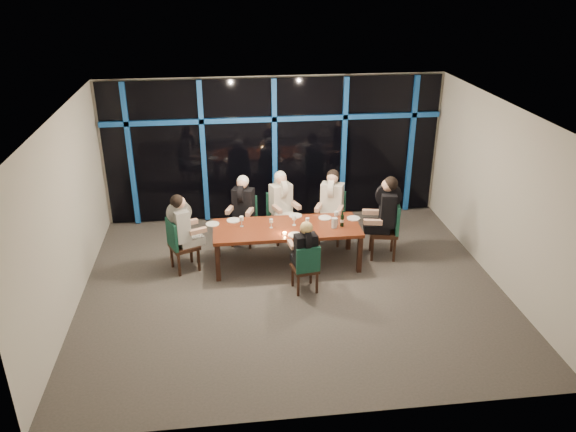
{
  "coord_description": "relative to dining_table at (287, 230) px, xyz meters",
  "views": [
    {
      "loc": [
        -1.06,
        -8.12,
        5.04
      ],
      "look_at": [
        0.0,
        0.6,
        1.05
      ],
      "focal_mm": 35.0,
      "sensor_mm": 36.0,
      "label": 1
    }
  ],
  "objects": [
    {
      "name": "room",
      "position": [
        0.0,
        -0.8,
        1.34
      ],
      "size": [
        7.04,
        7.0,
        3.02
      ],
      "color": "#57514D",
      "rests_on": "ground"
    },
    {
      "name": "window_wall",
      "position": [
        0.01,
        2.13,
        0.87
      ],
      "size": [
        6.86,
        0.43,
        2.94
      ],
      "color": "black",
      "rests_on": "ground"
    },
    {
      "name": "dining_table",
      "position": [
        0.0,
        0.0,
        0.0
      ],
      "size": [
        2.6,
        1.0,
        0.75
      ],
      "color": "maroon",
      "rests_on": "ground"
    },
    {
      "name": "chair_far_left",
      "position": [
        -0.7,
        0.97,
        -0.15
      ],
      "size": [
        0.57,
        0.57,
        0.96
      ],
      "rotation": [
        0.0,
        0.0,
        -0.36
      ],
      "color": "#321A10",
      "rests_on": "ground"
    },
    {
      "name": "chair_far_mid",
      "position": [
        -0.01,
        1.04,
        -0.14
      ],
      "size": [
        0.58,
        0.58,
        0.98
      ],
      "rotation": [
        0.0,
        0.0,
        0.36
      ],
      "color": "#321A10",
      "rests_on": "ground"
    },
    {
      "name": "chair_far_right",
      "position": [
        1.0,
        0.87,
        -0.12
      ],
      "size": [
        0.61,
        0.61,
        1.01
      ],
      "rotation": [
        0.0,
        0.0,
        -0.4
      ],
      "color": "#321A10",
      "rests_on": "ground"
    },
    {
      "name": "chair_end_left",
      "position": [
        -1.9,
        0.0,
        -0.13
      ],
      "size": [
        0.6,
        0.6,
        0.99
      ],
      "rotation": [
        0.0,
        0.0,
        1.98
      ],
      "color": "#321A10",
      "rests_on": "ground"
    },
    {
      "name": "chair_end_right",
      "position": [
        1.9,
        0.07,
        -0.08
      ],
      "size": [
        0.59,
        0.59,
        1.08
      ],
      "rotation": [
        0.0,
        0.0,
        4.52
      ],
      "color": "#321A10",
      "rests_on": "ground"
    },
    {
      "name": "chair_near_mid",
      "position": [
        0.21,
        -0.99,
        -0.2
      ],
      "size": [
        0.46,
        0.46,
        0.87
      ],
      "rotation": [
        0.0,
        0.0,
        3.3
      ],
      "color": "#321A10",
      "rests_on": "ground"
    },
    {
      "name": "diner_far_left",
      "position": [
        -0.73,
        0.9,
        0.23
      ],
      "size": [
        0.58,
        0.65,
        0.93
      ],
      "rotation": [
        0.0,
        0.0,
        -0.36
      ],
      "color": "black",
      "rests_on": "ground"
    },
    {
      "name": "diner_far_mid",
      "position": [
        0.02,
        0.97,
        0.25
      ],
      "size": [
        0.59,
        0.67,
        0.95
      ],
      "rotation": [
        0.0,
        0.0,
        0.36
      ],
      "color": "silver",
      "rests_on": "ground"
    },
    {
      "name": "diner_far_right",
      "position": [
        0.96,
        0.8,
        0.28
      ],
      "size": [
        0.63,
        0.69,
        0.98
      ],
      "rotation": [
        0.0,
        0.0,
        -0.4
      ],
      "color": "silver",
      "rests_on": "ground"
    },
    {
      "name": "diner_end_left",
      "position": [
        -1.82,
        0.03,
        0.26
      ],
      "size": [
        0.68,
        0.62,
        0.96
      ],
      "rotation": [
        0.0,
        0.0,
        1.98
      ],
      "color": "black",
      "rests_on": "ground"
    },
    {
      "name": "diner_end_right",
      "position": [
        1.81,
        0.09,
        0.35
      ],
      "size": [
        0.72,
        0.59,
        1.05
      ],
      "rotation": [
        0.0,
        0.0,
        4.52
      ],
      "color": "black",
      "rests_on": "ground"
    },
    {
      "name": "diner_near_mid",
      "position": [
        0.19,
        -0.91,
        0.15
      ],
      "size": [
        0.47,
        0.57,
        0.85
      ],
      "rotation": [
        0.0,
        0.0,
        3.3
      ],
      "color": "black",
      "rests_on": "ground"
    },
    {
      "name": "plate_far_left",
      "position": [
        -0.93,
        0.37,
        0.08
      ],
      "size": [
        0.24,
        0.24,
        0.01
      ],
      "primitive_type": "cylinder",
      "color": "white",
      "rests_on": "dining_table"
    },
    {
      "name": "plate_far_mid",
      "position": [
        0.22,
        0.44,
        0.08
      ],
      "size": [
        0.24,
        0.24,
        0.01
      ],
      "primitive_type": "cylinder",
      "color": "white",
      "rests_on": "dining_table"
    },
    {
      "name": "plate_far_right",
      "position": [
        0.74,
        0.28,
        0.08
      ],
      "size": [
        0.24,
        0.24,
        0.01
      ],
      "primitive_type": "cylinder",
      "color": "white",
      "rests_on": "dining_table"
    },
    {
      "name": "plate_end_left",
      "position": [
        -1.28,
        0.26,
        0.08
      ],
      "size": [
        0.24,
        0.24,
        0.01
      ],
      "primitive_type": "cylinder",
      "color": "white",
      "rests_on": "dining_table"
    },
    {
      "name": "plate_end_right",
      "position": [
        1.26,
        0.19,
        0.08
      ],
      "size": [
        0.24,
        0.24,
        0.01
      ],
      "primitive_type": "cylinder",
      "color": "white",
      "rests_on": "dining_table"
    },
    {
      "name": "plate_near_mid",
      "position": [
        0.1,
        -0.36,
        0.08
      ],
      "size": [
        0.24,
        0.24,
        0.01
      ],
      "primitive_type": "cylinder",
      "color": "white",
      "rests_on": "dining_table"
    },
    {
      "name": "wine_bottle",
      "position": [
        0.98,
        -0.09,
        0.18
      ],
      "size": [
        0.07,
        0.07,
        0.29
      ],
      "rotation": [
        0.0,
        0.0,
        0.07
      ],
      "color": "black",
      "rests_on": "dining_table"
    },
    {
      "name": "water_pitcher",
      "position": [
        0.83,
        -0.14,
        0.16
      ],
      "size": [
        0.11,
        0.1,
        0.18
      ],
      "rotation": [
        0.0,
        0.0,
        0.24
      ],
      "color": "silver",
      "rests_on": "dining_table"
    },
    {
      "name": "tea_light",
      "position": [
        -0.07,
        -0.28,
        0.08
      ],
      "size": [
        0.06,
        0.06,
        0.03
      ],
      "primitive_type": "cylinder",
      "color": "#F3A049",
      "rests_on": "dining_table"
    },
    {
      "name": "wine_glass_a",
      "position": [
        -0.27,
        -0.0,
        0.19
      ],
      "size": [
        0.06,
        0.06,
        0.17
      ],
      "color": "silver",
      "rests_on": "dining_table"
    },
    {
      "name": "wine_glass_b",
      "position": [
        0.14,
        0.05,
        0.2
      ],
      "size": [
        0.07,
        0.07,
        0.19
      ],
      "color": "silver",
      "rests_on": "dining_table"
    },
    {
      "name": "wine_glass_c",
      "position": [
        0.36,
        -0.04,
        0.19
      ],
      "size": [
        0.07,
        0.07,
        0.17
      ],
      "color": "white",
      "rests_on": "dining_table"
    },
    {
      "name": "wine_glass_d",
      "position": [
        -0.79,
        0.11,
        0.21
      ],
      "size": [
        0.07,
        0.07,
        0.19
      ],
      "color": "silver",
      "rests_on": "dining_table"
    },
    {
      "name": "wine_glass_e",
      "position": [
        0.92,
        0.12,
        0.21
      ],
      "size": [
        0.07,
        0.07,
        0.19
      ],
      "color": "silver",
      "rests_on": "dining_table"
    }
  ]
}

